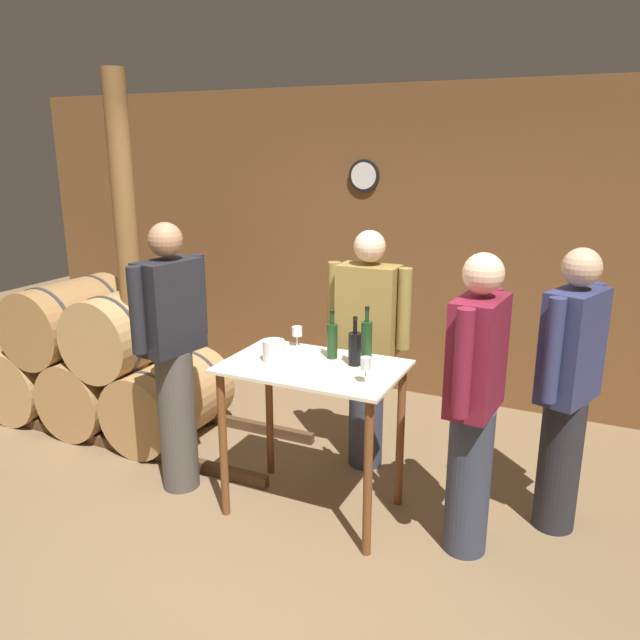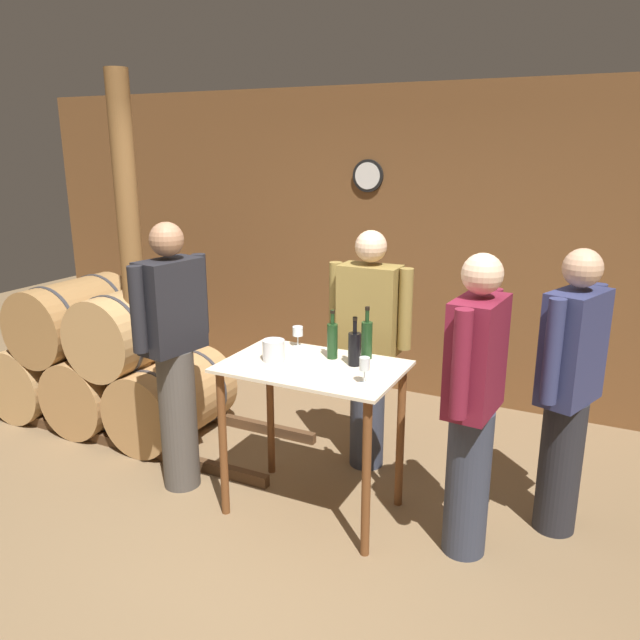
% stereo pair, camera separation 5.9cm
% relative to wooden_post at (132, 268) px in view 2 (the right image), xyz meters
% --- Properties ---
extents(ground_plane, '(14.00, 14.00, 0.00)m').
position_rel_wooden_post_xyz_m(ground_plane, '(1.63, -0.76, -1.35)').
color(ground_plane, brown).
extents(back_wall, '(8.40, 0.08, 2.70)m').
position_rel_wooden_post_xyz_m(back_wall, '(1.63, 1.84, 0.00)').
color(back_wall, brown).
rests_on(back_wall, ground_plane).
extents(barrel_rack, '(3.41, 0.88, 1.16)m').
position_rel_wooden_post_xyz_m(barrel_rack, '(-0.48, 0.14, -0.84)').
color(barrel_rack, '#4C331E').
rests_on(barrel_rack, ground_plane).
extents(tasting_table, '(1.05, 0.68, 0.96)m').
position_rel_wooden_post_xyz_m(tasting_table, '(1.61, -0.30, -0.59)').
color(tasting_table, beige).
rests_on(tasting_table, ground_plane).
extents(wooden_post, '(0.16, 0.16, 2.70)m').
position_rel_wooden_post_xyz_m(wooden_post, '(0.00, 0.00, 0.00)').
color(wooden_post, brown).
rests_on(wooden_post, ground_plane).
extents(wine_bottle_far_left, '(0.06, 0.06, 0.30)m').
position_rel_wooden_post_xyz_m(wine_bottle_far_left, '(1.66, -0.13, -0.28)').
color(wine_bottle_far_left, '#193819').
rests_on(wine_bottle_far_left, tasting_table).
extents(wine_bottle_left, '(0.08, 0.08, 0.29)m').
position_rel_wooden_post_xyz_m(wine_bottle_left, '(1.83, -0.19, -0.29)').
color(wine_bottle_left, black).
rests_on(wine_bottle_left, tasting_table).
extents(wine_bottle_center, '(0.07, 0.07, 0.32)m').
position_rel_wooden_post_xyz_m(wine_bottle_center, '(1.84, -0.04, -0.27)').
color(wine_bottle_center, '#193819').
rests_on(wine_bottle_center, tasting_table).
extents(wine_glass_near_left, '(0.07, 0.07, 0.13)m').
position_rel_wooden_post_xyz_m(wine_glass_near_left, '(1.36, -0.02, -0.30)').
color(wine_glass_near_left, silver).
rests_on(wine_glass_near_left, tasting_table).
extents(wine_glass_near_center, '(0.06, 0.06, 0.15)m').
position_rel_wooden_post_xyz_m(wine_glass_near_center, '(1.99, -0.44, -0.29)').
color(wine_glass_near_center, silver).
rests_on(wine_glass_near_center, tasting_table).
extents(ice_bucket, '(0.13, 0.13, 0.13)m').
position_rel_wooden_post_xyz_m(ice_bucket, '(1.36, -0.33, -0.33)').
color(ice_bucket, silver).
rests_on(ice_bucket, tasting_table).
extents(person_host, '(0.29, 0.58, 1.76)m').
position_rel_wooden_post_xyz_m(person_host, '(0.69, -0.43, -0.42)').
color(person_host, '#4C4742').
rests_on(person_host, ground_plane).
extents(person_visitor_with_scarf, '(0.59, 0.24, 1.67)m').
position_rel_wooden_post_xyz_m(person_visitor_with_scarf, '(1.69, 0.38, -0.47)').
color(person_visitor_with_scarf, '#333847').
rests_on(person_visitor_with_scarf, ground_plane).
extents(person_visitor_bearded, '(0.34, 0.56, 1.68)m').
position_rel_wooden_post_xyz_m(person_visitor_bearded, '(2.99, 0.15, -0.46)').
color(person_visitor_bearded, '#232328').
rests_on(person_visitor_bearded, ground_plane).
extents(person_visitor_near_door, '(0.25, 0.59, 1.69)m').
position_rel_wooden_post_xyz_m(person_visitor_near_door, '(2.55, -0.30, -0.46)').
color(person_visitor_near_door, '#333847').
rests_on(person_visitor_near_door, ground_plane).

